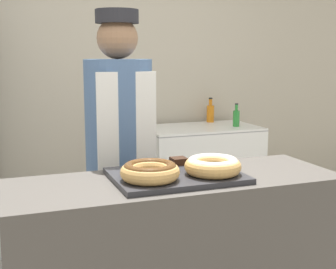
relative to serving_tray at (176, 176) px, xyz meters
name	(u,v)px	position (x,y,z in m)	size (l,w,h in m)	color
wall_back	(84,64)	(0.00, 2.13, 0.45)	(8.00, 0.06, 2.70)	#BCB29E
serving_tray	(176,176)	(0.00, 0.00, 0.00)	(0.56, 0.42, 0.02)	#2D2D33
donut_chocolate_glaze	(150,171)	(-0.14, -0.07, 0.05)	(0.25, 0.25, 0.07)	tan
donut_light_glaze	(213,165)	(0.14, -0.07, 0.05)	(0.25, 0.25, 0.07)	tan
brownie_back_left	(149,163)	(-0.07, 0.15, 0.03)	(0.07, 0.07, 0.03)	black
brownie_back_right	(179,161)	(0.07, 0.15, 0.03)	(0.07, 0.07, 0.03)	black
baker_person	(120,157)	(-0.11, 0.57, -0.02)	(0.36, 0.36, 1.66)	#4C4C51
chest_freezer	(201,172)	(0.92, 1.76, -0.49)	(0.97, 0.58, 0.82)	white
bottle_green	(236,118)	(1.21, 1.67, -0.01)	(0.06, 0.06, 0.20)	#2D8C38
bottle_orange	(210,113)	(1.12, 1.99, 0.00)	(0.07, 0.07, 0.22)	orange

